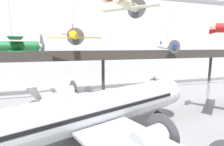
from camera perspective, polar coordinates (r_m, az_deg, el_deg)
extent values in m
cube|color=white|center=(46.80, -5.58, 10.41)|extent=(140.00, 3.00, 22.16)
cube|color=#38332D|center=(37.71, -2.59, 5.07)|extent=(110.00, 3.20, 0.90)
cube|color=#38332D|center=(36.17, -1.98, 6.51)|extent=(110.00, 0.12, 1.10)
cylinder|color=#38332D|center=(39.07, -2.91, -0.50)|extent=(0.70, 0.70, 6.83)
cylinder|color=#38332D|center=(54.93, 29.34, 1.07)|extent=(0.70, 0.70, 6.83)
cylinder|color=#B7BABF|center=(16.73, -9.37, -12.68)|extent=(22.85, 10.88, 3.51)
sphere|color=#B7BABF|center=(24.70, 17.50, -5.90)|extent=(3.44, 3.44, 3.44)
cube|color=black|center=(16.60, -9.40, -11.55)|extent=(21.36, 10.42, 0.32)
cube|color=#B7BABF|center=(25.26, -17.23, -7.42)|extent=(9.88, 15.64, 0.28)
cylinder|color=#B7BABF|center=(22.95, -10.69, -8.68)|extent=(3.08, 2.47, 1.68)
cylinder|color=#4C4C51|center=(23.59, -7.45, -8.12)|extent=(1.11, 3.04, 3.20)
cylinder|color=#B7BABF|center=(27.38, -15.28, -5.98)|extent=(3.08, 2.47, 1.68)
cylinder|color=#4C4C51|center=(27.91, -12.46, -5.59)|extent=(1.11, 3.04, 3.20)
cylinder|color=#B7BABF|center=(14.13, 12.04, -20.31)|extent=(3.08, 2.47, 1.68)
cylinder|color=#4C4C51|center=(15.15, 15.93, -18.36)|extent=(1.11, 3.04, 3.20)
cylinder|color=#4C4C51|center=(24.03, 14.64, -12.10)|extent=(0.20, 0.20, 1.21)
cylinder|color=black|center=(24.25, 14.59, -13.44)|extent=(1.35, 0.79, 1.30)
cylinder|color=#4C4C51|center=(20.10, -12.30, -16.29)|extent=(0.20, 0.20, 1.21)
cylinder|color=black|center=(20.36, -12.24, -17.84)|extent=(1.35, 0.79, 1.30)
cylinder|color=#1E6B33|center=(24.46, -29.73, 7.53)|extent=(6.03, 2.39, 1.26)
cone|color=beige|center=(24.63, -22.46, 7.97)|extent=(1.18, 1.27, 1.10)
cylinder|color=#4C4C51|center=(24.65, -21.96, 8.00)|extent=(0.68, 3.12, 3.18)
cube|color=#1E6B33|center=(24.48, -29.05, 9.88)|extent=(3.20, 9.03, 0.10)
cube|color=#1E6B33|center=(24.47, -28.80, 6.45)|extent=(3.20, 9.03, 0.10)
cylinder|color=slate|center=(24.85, -30.54, 17.71)|extent=(0.04, 0.04, 7.58)
cylinder|color=silver|center=(44.31, 17.53, 8.23)|extent=(1.54, 5.56, 1.17)
cone|color=navy|center=(41.85, 19.54, 8.09)|extent=(1.09, 0.98, 1.02)
cylinder|color=#4C4C51|center=(41.68, 19.69, 8.08)|extent=(2.95, 0.26, 2.96)
cone|color=silver|center=(46.64, 15.86, 8.33)|extent=(1.07, 1.55, 0.98)
cube|color=silver|center=(44.02, 17.73, 7.77)|extent=(8.37, 1.94, 0.10)
cube|color=navy|center=(46.93, 15.69, 9.15)|extent=(0.11, 0.67, 1.36)
cube|color=navy|center=(46.93, 15.66, 8.31)|extent=(3.00, 0.88, 0.06)
cylinder|color=slate|center=(44.52, 17.80, 13.91)|extent=(0.04, 0.04, 7.69)
cylinder|color=yellow|center=(31.59, -12.22, 11.91)|extent=(2.21, 6.23, 1.28)
cone|color=red|center=(34.78, -11.85, 11.60)|extent=(1.28, 1.18, 1.14)
cylinder|color=#4C4C51|center=(35.00, -11.83, 11.58)|extent=(3.26, 0.56, 3.29)
cone|color=yellow|center=(28.62, -12.63, 12.25)|extent=(1.32, 1.79, 1.08)
cube|color=yellow|center=(31.94, -12.15, 11.19)|extent=(9.35, 2.92, 0.10)
cube|color=red|center=(28.31, -12.74, 13.82)|extent=(0.18, 0.74, 1.52)
cube|color=red|center=(28.25, -12.69, 12.28)|extent=(3.37, 1.25, 0.06)
cylinder|color=slate|center=(31.99, -12.43, 18.21)|extent=(0.04, 0.04, 5.78)
cylinder|color=beige|center=(19.04, 5.24, 21.47)|extent=(3.61, 3.48, 0.90)
cone|color=maroon|center=(21.00, 7.84, 20.29)|extent=(1.03, 1.03, 0.77)
cylinder|color=#4C4C51|center=(21.14, 8.00, 20.21)|extent=(1.56, 1.65, 2.24)
cone|color=beige|center=(17.26, 2.26, 22.77)|extent=(1.32, 1.30, 0.74)
cube|color=beige|center=(19.19, 5.56, 20.32)|extent=(5.04, 5.25, 0.10)
cone|color=red|center=(26.79, 30.87, 11.76)|extent=(1.76, 1.84, 1.09)
cube|color=silver|center=(26.89, 30.27, 13.68)|extent=(0.48, 0.57, 1.40)
cube|color=silver|center=(26.83, 30.16, 12.20)|extent=(2.78, 2.45, 0.06)
cube|color=#4C4C51|center=(20.53, 16.88, -18.72)|extent=(0.26, 0.43, 0.70)
cube|color=#232326|center=(20.30, 16.95, -17.39)|extent=(0.24, 0.76, 0.73)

